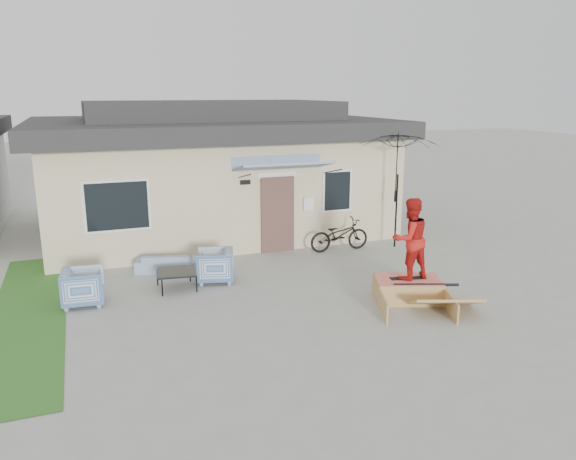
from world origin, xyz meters
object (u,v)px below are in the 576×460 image
object	(u,v)px
armchair_left	(83,285)
bicycle	(339,231)
patio_umbrella	(397,187)
skateboard	(408,278)
skater	(410,237)
armchair_right	(215,264)
coffee_table	(177,280)
loveseat	(167,260)
skate_ramp	(408,289)

from	to	relation	value
armchair_left	bicycle	xyz separation A→B (m)	(6.77, 1.75, 0.13)
patio_umbrella	skateboard	size ratio (longest dim) A/B	3.49
bicycle	skater	bearing A→B (deg)	176.89
armchair_left	skater	distance (m)	6.91
armchair_right	patio_umbrella	distance (m)	5.80
coffee_table	bicycle	size ratio (longest dim) A/B	0.49
armchair_left	coffee_table	world-z (taller)	armchair_left
loveseat	skater	distance (m)	5.96
bicycle	skateboard	bearing A→B (deg)	176.89
bicycle	armchair_left	bearing A→B (deg)	105.31
coffee_table	skateboard	distance (m)	5.13
coffee_table	skater	distance (m)	5.25
armchair_right	skate_ramp	size ratio (longest dim) A/B	0.47
coffee_table	bicycle	distance (m)	5.03
skater	armchair_right	bearing A→B (deg)	-39.66
patio_umbrella	armchair_left	bearing A→B (deg)	-169.55
skateboard	armchair_left	bearing A→B (deg)	175.44
armchair_left	patio_umbrella	xyz separation A→B (m)	(8.45, 1.56, 1.33)
armchair_right	patio_umbrella	world-z (taller)	patio_umbrella
armchair_right	skater	world-z (taller)	skater
armchair_right	skater	distance (m)	4.52
patio_umbrella	skate_ramp	bearing A→B (deg)	-117.71
skate_ramp	skateboard	world-z (taller)	skateboard
armchair_right	skateboard	distance (m)	4.43
loveseat	coffee_table	size ratio (longest dim) A/B	1.82
armchair_right	bicycle	xyz separation A→B (m)	(3.86, 1.30, 0.13)
skate_ramp	skateboard	size ratio (longest dim) A/B	2.34
loveseat	skateboard	distance (m)	5.86
bicycle	skate_ramp	world-z (taller)	bicycle
armchair_left	bicycle	bearing A→B (deg)	-70.70
skate_ramp	skateboard	xyz separation A→B (m)	(0.02, 0.04, 0.25)
armchair_right	skater	xyz separation A→B (m)	(3.60, -2.58, 0.94)
loveseat	skate_ramp	xyz separation A→B (m)	(4.51, -3.77, -0.07)
skate_ramp	loveseat	bearing A→B (deg)	160.55
bicycle	skate_ramp	distance (m)	3.95
armchair_left	skate_ramp	size ratio (longest dim) A/B	0.47
armchair_left	patio_umbrella	distance (m)	8.69
armchair_right	loveseat	bearing A→B (deg)	-125.15
loveseat	coffee_table	bearing A→B (deg)	107.10
bicycle	armchair_right	bearing A→B (deg)	109.41
bicycle	skateboard	xyz separation A→B (m)	(-0.26, -3.88, -0.08)
armchair_left	armchair_right	bearing A→B (deg)	-76.38
loveseat	armchair_left	bearing A→B (deg)	56.29
bicycle	loveseat	bearing A→B (deg)	92.63
armchair_right	patio_umbrella	bearing A→B (deg)	117.20
skate_ramp	skater	world-z (taller)	skater
patio_umbrella	skateboard	world-z (taller)	patio_umbrella
armchair_left	loveseat	bearing A→B (deg)	-46.34
patio_umbrella	skater	xyz separation A→B (m)	(-1.94, -3.68, -0.38)
armchair_right	skateboard	bearing A→B (deg)	70.26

